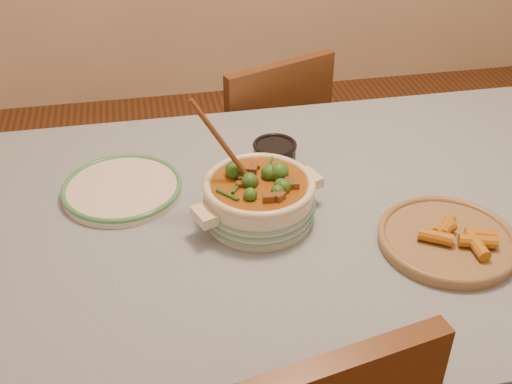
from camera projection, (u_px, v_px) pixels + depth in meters
dining_table at (320, 241)px, 1.57m from camera, size 1.68×1.08×0.76m
stew_casserole at (259, 196)px, 1.45m from camera, size 0.32×0.32×0.30m
white_plate at (122, 188)px, 1.57m from camera, size 0.33×0.33×0.03m
condiment_bowl at (275, 152)px, 1.67m from camera, size 0.14×0.14×0.06m
fried_plate at (448, 237)px, 1.40m from camera, size 0.34×0.34×0.05m
chair_far at (263, 150)px, 2.28m from camera, size 0.51×0.51×0.85m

